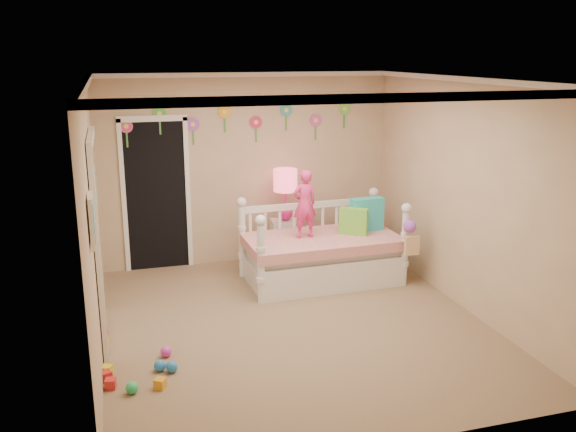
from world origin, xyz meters
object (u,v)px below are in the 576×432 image
object	(u,v)px
daybed	(322,241)
table_lamp	(285,187)
child	(304,204)
nightstand	(285,242)

from	to	relation	value
daybed	table_lamp	world-z (taller)	table_lamp
child	table_lamp	size ratio (longest dim) A/B	1.23
child	nightstand	world-z (taller)	child
child	nightstand	distance (m)	0.99
nightstand	daybed	bearing A→B (deg)	-64.15
table_lamp	nightstand	bearing A→B (deg)	104.04
daybed	nightstand	xyz separation A→B (m)	(-0.28, 0.72, -0.21)
table_lamp	child	bearing A→B (deg)	-85.93
daybed	child	size ratio (longest dim) A/B	2.28
daybed	child	xyz separation A→B (m)	(-0.23, 0.03, 0.49)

